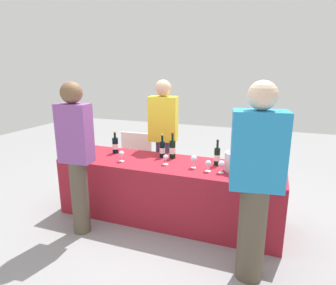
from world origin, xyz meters
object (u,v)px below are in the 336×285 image
Objects in this scene: wine_bottle_1 at (162,149)px; wine_glass_5 at (234,169)px; guest_1 at (256,179)px; wine_glass_1 at (166,158)px; guest_0 at (76,152)px; menu_board at (137,157)px; wine_glass_0 at (122,154)px; wine_bottle_3 at (217,156)px; wine_bottle_2 at (172,149)px; wine_glass_2 at (194,159)px; wine_bottle_0 at (115,145)px; ice_bucket at (236,162)px; wine_glass_3 at (208,164)px; server_pouring at (163,135)px; wine_glass_4 at (222,164)px.

wine_bottle_1 is 1.02m from wine_glass_5.
wine_glass_5 is 0.07× the size of guest_1.
wine_glass_1 is 0.07× the size of guest_1.
wine_glass_5 is at bearing 10.66° from guest_0.
wine_glass_0 is at bearing -73.29° from menu_board.
wine_bottle_3 reaches higher than wine_glass_0.
wine_bottle_2 reaches higher than menu_board.
guest_0 is (-0.68, -0.82, 0.12)m from wine_bottle_1.
wine_bottle_0 is at bearing 169.48° from wine_glass_2.
ice_bucket is 1.74m from guest_0.
wine_bottle_1 is 0.71m from wine_bottle_3.
wine_bottle_3 reaches higher than wine_glass_1.
wine_glass_3 is 0.54× the size of ice_bucket.
guest_0 reaches higher than wine_glass_3.
wine_bottle_1 is 0.52m from wine_glass_0.
wine_bottle_2 reaches higher than wine_glass_2.
server_pouring reaches higher than menu_board.
wine_glass_3 is 1.44m from guest_0.
wine_glass_1 is at bearing -175.30° from ice_bucket.
wine_bottle_3 is at bearing 13.22° from wine_glass_0.
menu_board is at bearing 142.48° from wine_glass_3.
wine_glass_2 is at bearing 21.68° from guest_0.
wine_glass_5 is at bearing -15.46° from wine_glass_2.
wine_glass_0 is (-0.54, -0.34, -0.02)m from wine_bottle_2.
guest_1 is 2.12× the size of menu_board.
wine_bottle_0 reaches higher than wine_glass_2.
menu_board is (-1.42, 1.09, -0.40)m from wine_glass_3.
wine_glass_1 is (0.01, -0.26, -0.03)m from wine_bottle_2.
menu_board is (-1.70, 0.97, -0.42)m from ice_bucket.
wine_bottle_2 is at bearing 166.21° from ice_bucket.
wine_bottle_3 is at bearing 24.14° from guest_0.
server_pouring is at bearing 109.68° from wine_bottle_1.
wine_glass_2 is (0.48, -0.25, -0.00)m from wine_bottle_1.
wine_bottle_2 is 0.83m from ice_bucket.
wine_glass_2 is at bearing -10.52° from wine_bottle_0.
wine_glass_2 is at bearing 164.54° from wine_glass_5.
wine_bottle_0 reaches higher than wine_glass_1.
wine_bottle_3 is at bearing -31.06° from menu_board.
wine_glass_1 is 0.74m from server_pouring.
wine_glass_1 is at bearing -14.93° from wine_bottle_0.
wine_glass_5 is (0.81, -0.13, 0.01)m from wine_glass_1.
wine_bottle_1 is 0.73m from wine_glass_3.
wine_glass_4 is (0.67, -0.05, 0.02)m from wine_glass_1.
wine_glass_1 is 0.15× the size of menu_board.
guest_0 is (-1.34, -0.51, 0.13)m from wine_glass_3.
wine_glass_0 is 0.16× the size of menu_board.
wine_glass_0 is 1.72m from guest_1.
wine_glass_3 is (0.66, -0.31, -0.02)m from wine_bottle_1.
wine_glass_4 reaches higher than wine_glass_0.
guest_0 reaches higher than wine_glass_2.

